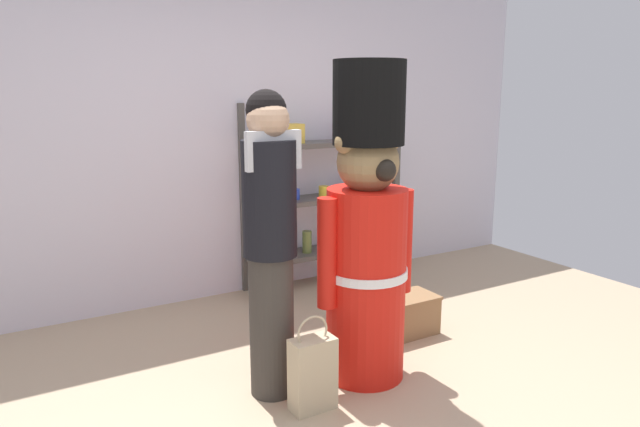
{
  "coord_description": "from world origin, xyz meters",
  "views": [
    {
      "loc": [
        -1.53,
        -2.21,
        1.67
      ],
      "look_at": [
        0.03,
        0.45,
        1.0
      ],
      "focal_mm": 32.73,
      "sensor_mm": 36.0,
      "label": 1
    }
  ],
  "objects": [
    {
      "name": "ground_plane",
      "position": [
        0.0,
        0.0,
        0.0
      ],
      "size": [
        6.4,
        6.4,
        0.0
      ],
      "primitive_type": "plane",
      "color": "tan"
    },
    {
      "name": "back_wall",
      "position": [
        0.0,
        2.2,
        1.3
      ],
      "size": [
        6.4,
        0.12,
        2.6
      ],
      "primitive_type": "cube",
      "color": "silver",
      "rests_on": "ground_plane"
    },
    {
      "name": "merchandise_shelf",
      "position": [
        0.95,
        1.98,
        0.78
      ],
      "size": [
        1.38,
        0.35,
        1.55
      ],
      "color": "#4C4742",
      "rests_on": "ground_plane"
    },
    {
      "name": "teddy_bear_guard",
      "position": [
        0.31,
        0.4,
        0.85
      ],
      "size": [
        0.63,
        0.47,
        1.82
      ],
      "color": "red",
      "rests_on": "ground_plane"
    },
    {
      "name": "person_shopper",
      "position": [
        -0.25,
        0.5,
        0.9
      ],
      "size": [
        0.3,
        0.29,
        1.66
      ],
      "color": "#38332D",
      "rests_on": "ground_plane"
    },
    {
      "name": "shopping_bag",
      "position": [
        -0.14,
        0.23,
        0.21
      ],
      "size": [
        0.24,
        0.13,
        0.53
      ],
      "color": "#C1AD89",
      "rests_on": "ground_plane"
    },
    {
      "name": "display_crate",
      "position": [
        0.89,
        0.75,
        0.14
      ],
      "size": [
        0.42,
        0.28,
        0.27
      ],
      "color": "olive",
      "rests_on": "ground_plane"
    }
  ]
}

